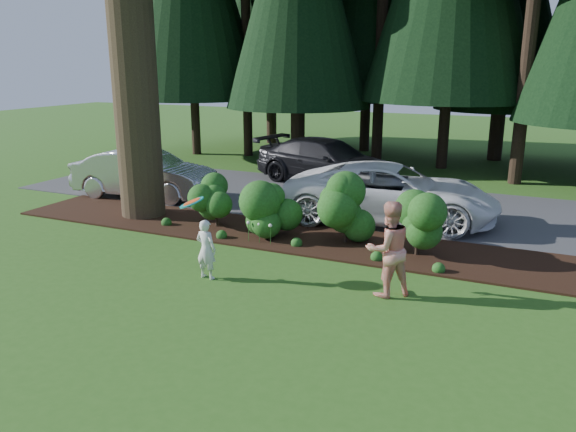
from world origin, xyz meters
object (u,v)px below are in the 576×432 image
object	(u,v)px
child	(206,249)
frisbee	(192,202)
adult	(388,249)
car_white_suv	(391,193)
car_dark_suv	(327,161)
car_silver_wagon	(145,174)

from	to	relation	value
child	frisbee	world-z (taller)	frisbee
child	adult	world-z (taller)	adult
car_white_suv	car_dark_suv	xyz separation A→B (m)	(-3.43, 4.11, -0.01)
child	adult	size ratio (longest dim) A/B	0.68
child	adult	xyz separation A→B (m)	(3.61, 0.69, 0.30)
car_silver_wagon	frisbee	distance (m)	7.61
adult	frisbee	world-z (taller)	adult
car_white_suv	frisbee	distance (m)	6.39
car_silver_wagon	adult	distance (m)	10.34
frisbee	car_white_suv	bearing A→B (deg)	65.25
child	car_silver_wagon	bearing A→B (deg)	-38.31
car_white_suv	child	xyz separation A→B (m)	(-2.39, -5.72, -0.21)
adult	child	bearing A→B (deg)	-29.91
adult	car_silver_wagon	bearing A→B (deg)	-66.84
car_silver_wagon	child	world-z (taller)	car_silver_wagon
car_silver_wagon	child	size ratio (longest dim) A/B	3.77
adult	frisbee	xyz separation A→B (m)	(-3.88, -0.73, 0.68)
car_white_suv	adult	world-z (taller)	adult
car_dark_suv	adult	distance (m)	10.26
car_silver_wagon	adult	xyz separation A→B (m)	(9.28, -4.56, 0.12)
car_dark_suv	adult	xyz separation A→B (m)	(4.65, -9.14, 0.10)
car_dark_suv	adult	bearing A→B (deg)	-140.33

